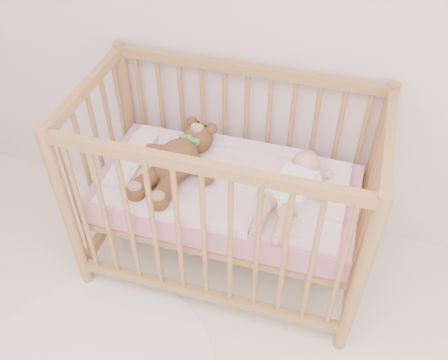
% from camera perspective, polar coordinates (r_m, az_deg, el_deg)
% --- Properties ---
extents(crib, '(1.36, 0.76, 1.00)m').
position_cam_1_polar(crib, '(2.37, 0.34, -1.30)').
color(crib, '#B5874C').
rests_on(crib, floor).
extents(mattress, '(1.22, 0.62, 0.13)m').
position_cam_1_polar(mattress, '(2.39, 0.34, -1.56)').
color(mattress, pink).
rests_on(mattress, crib).
extents(blanket, '(1.10, 0.58, 0.06)m').
position_cam_1_polar(blanket, '(2.33, 0.34, -0.26)').
color(blanket, '#EDA3B6').
rests_on(blanket, mattress).
extents(baby, '(0.39, 0.62, 0.14)m').
position_cam_1_polar(baby, '(2.23, 7.80, -0.72)').
color(baby, white).
rests_on(baby, blanket).
extents(teddy_bear, '(0.54, 0.67, 0.17)m').
position_cam_1_polar(teddy_bear, '(2.32, -5.57, 2.09)').
color(teddy_bear, brown).
rests_on(teddy_bear, blanket).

